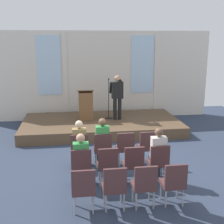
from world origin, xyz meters
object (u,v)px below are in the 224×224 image
audience_r1_c3 (158,151)px  chair_r2_c2 (144,183)px  chair_r1_c0 (81,165)px  lectern (86,105)px  chair_r2_c3 (174,181)px  chair_r0_c3 (147,145)px  mic_stand (109,110)px  chair_r0_c1 (103,147)px  chair_r1_c2 (133,162)px  audience_r1_c0 (81,156)px  chair_r0_c0 (80,148)px  chair_r0_c2 (125,146)px  chair_r1_c3 (158,160)px  chair_r1_c1 (108,163)px  audience_r0_c1 (102,139)px  audience_r0_c0 (79,141)px  chair_r2_c0 (83,187)px  chair_r2_c1 (114,185)px  speaker (117,94)px

audience_r1_c3 → chair_r2_c2: 1.33m
chair_r1_c0 → audience_r1_c3: bearing=2.5°
lectern → chair_r2_c3: bearing=-75.4°
chair_r0_c3 → mic_stand: bearing=99.8°
chair_r0_c3 → lectern: bearing=112.8°
chair_r0_c1 → chair_r1_c2: bearing=-60.4°
audience_r1_c0 → audience_r1_c3: 1.84m
lectern → chair_r0_c0: 3.56m
chair_r0_c2 → chair_r2_c3: (0.61, -2.15, 0.00)m
audience_r1_c0 → chair_r2_c2: (1.23, -1.16, -0.17)m
chair_r1_c3 → chair_r2_c2: same height
chair_r1_c1 → audience_r0_c1: bearing=90.0°
chair_r1_c1 → audience_r1_c3: size_ratio=0.71×
lectern → chair_r0_c3: 3.84m
chair_r1_c0 → chair_r2_c2: bearing=-41.3°
audience_r0_c0 → chair_r2_c0: bearing=-90.0°
chair_r0_c0 → chair_r0_c1: (0.61, 0.00, 0.00)m
chair_r0_c0 → chair_r2_c3: (1.84, -2.15, 0.00)m
chair_r1_c3 → chair_r2_c3: (0.00, -1.08, 0.00)m
chair_r0_c3 → audience_r1_c3: (-0.00, -1.00, 0.20)m
audience_r0_c1 → chair_r2_c0: 2.33m
chair_r0_c1 → chair_r0_c2: bearing=0.0°
mic_stand → chair_r2_c1: size_ratio=1.65×
chair_r1_c2 → audience_r1_c3: audience_r1_c3 is taller
chair_r0_c3 → audience_r1_c0: size_ratio=0.74×
lectern → chair_r0_c2: bearing=-76.2°
chair_r2_c1 → chair_r2_c3: 1.23m
chair_r1_c0 → chair_r1_c2: same height
lectern → audience_r0_c1: lectern is taller
chair_r0_c0 → audience_r0_c1: (0.61, 0.08, 0.20)m
lectern → chair_r1_c3: bearing=-72.2°
chair_r1_c1 → chair_r0_c3: bearing=41.3°
chair_r0_c2 → chair_r2_c2: 2.15m
lectern → audience_r1_c0: lectern is taller
audience_r0_c1 → mic_stand: bearing=79.8°
mic_stand → chair_r0_c1: bearing=-100.0°
chair_r0_c3 → chair_r2_c3: 2.15m
audience_r0_c1 → chair_r1_c2: (0.61, -1.16, -0.20)m
speaker → chair_r2_c0: (-1.53, -5.49, -0.82)m
mic_stand → audience_r1_c0: bearing=-105.3°
speaker → chair_r1_c1: (-0.92, -4.42, -0.82)m
chair_r0_c3 → chair_r1_c2: bearing=-119.6°
audience_r0_c1 → chair_r0_c3: size_ratio=1.41×
chair_r0_c0 → chair_r0_c1: same height
mic_stand → chair_r0_c2: 3.52m
mic_stand → audience_r0_c1: mic_stand is taller
chair_r2_c0 → chair_r0_c0: bearing=90.0°
chair_r1_c2 → chair_r1_c3: (0.61, 0.00, 0.00)m
chair_r1_c0 → chair_r1_c2: (1.23, 0.00, 0.00)m
chair_r1_c2 → chair_r2_c1: size_ratio=1.00×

